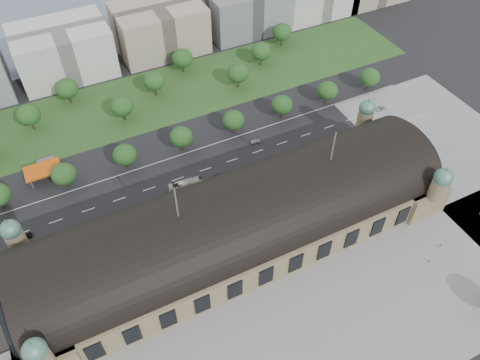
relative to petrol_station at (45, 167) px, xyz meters
name	(u,v)px	position (x,y,z in m)	size (l,w,h in m)	color
ground	(238,242)	(53.91, -65.28, -2.95)	(900.00, 900.00, 0.00)	black
station	(238,224)	(53.91, -65.28, 7.33)	(150.00, 48.40, 44.30)	#897755
plaza_south	(332,336)	(63.91, -109.28, -2.95)	(190.00, 48.00, 0.12)	gray
plaza_east	(457,153)	(156.91, -65.28, -2.95)	(56.00, 100.00, 0.12)	gray
road_slab	(149,189)	(33.91, -27.28, -2.95)	(260.00, 26.00, 0.10)	black
grass_belt	(121,107)	(38.91, 27.72, -2.95)	(300.00, 45.00, 0.10)	#284F1F
petrol_station	(45,167)	(0.00, 0.00, 0.00)	(14.00, 13.00, 5.05)	#CF520C
office_3	(63,51)	(23.91, 67.72, 9.05)	(45.00, 32.00, 24.00)	silver
office_4	(160,28)	(73.91, 67.72, 9.05)	(45.00, 32.00, 24.00)	tan
office_5	(245,8)	(123.91, 67.72, 9.05)	(45.00, 32.00, 24.00)	gray
tree_row_3	(64,174)	(5.91, -12.28, 4.48)	(9.60, 9.60, 11.52)	#2D2116
tree_row_4	(125,155)	(29.91, -12.28, 4.48)	(9.60, 9.60, 11.52)	#2D2116
tree_row_5	(181,137)	(53.91, -12.28, 4.48)	(9.60, 9.60, 11.52)	#2D2116
tree_row_6	(233,120)	(77.91, -12.28, 4.48)	(9.60, 9.60, 11.52)	#2D2116
tree_row_7	(282,105)	(101.91, -12.28, 4.48)	(9.60, 9.60, 11.52)	#2D2116
tree_row_8	(327,90)	(125.91, -12.28, 4.48)	(9.60, 9.60, 11.52)	#2D2116
tree_row_9	(370,77)	(149.91, -12.28, 4.48)	(9.60, 9.60, 11.52)	#2D2116
tree_belt_4	(28,115)	(-0.09, 29.72, 5.10)	(10.40, 10.40, 12.48)	#2D2116
tree_belt_5	(67,88)	(18.91, 41.72, 5.10)	(10.40, 10.40, 12.48)	#2D2116
tree_belt_6	(122,106)	(37.91, 17.72, 5.10)	(10.40, 10.40, 12.48)	#2D2116
tree_belt_7	(154,81)	(56.91, 29.72, 5.10)	(10.40, 10.40, 12.48)	#2D2116
tree_belt_8	(182,58)	(75.91, 41.72, 5.10)	(10.40, 10.40, 12.48)	#2D2116
tree_belt_9	(238,73)	(94.91, 17.72, 5.10)	(10.40, 10.40, 12.48)	#2D2116
tree_belt_10	(261,51)	(113.91, 29.72, 5.10)	(10.40, 10.40, 12.48)	#2D2116
tree_belt_11	(282,32)	(132.91, 41.72, 5.10)	(10.40, 10.40, 12.48)	#2D2116
traffic_car_2	(25,237)	(-13.33, -30.02, -2.25)	(2.31, 5.01, 1.39)	black
traffic_car_4	(216,177)	(59.91, -33.44, -2.21)	(1.75, 4.34, 1.48)	#161B3F
traffic_car_5	(256,141)	(83.74, -21.94, -2.23)	(1.52, 4.35, 1.43)	slate
traffic_car_6	(381,108)	(146.24, -27.57, -2.27)	(2.27, 4.92, 1.37)	#BDBDBF
parked_car_0	(40,255)	(-10.03, -40.28, -2.17)	(1.65, 4.72, 1.56)	black
parked_car_2	(111,229)	(15.04, -40.28, -2.15)	(2.25, 5.53, 1.60)	#192047
parked_car_3	(75,242)	(1.96, -40.37, -2.23)	(1.71, 4.24, 1.44)	#515258
parked_car_4	(136,229)	(23.20, -44.28, -2.27)	(1.43, 4.10, 1.35)	#BDBEC0
parked_car_5	(90,236)	(7.55, -40.28, -2.13)	(2.71, 5.88, 1.63)	#92949A
parked_car_6	(146,219)	(27.99, -41.60, -2.19)	(2.13, 5.25, 1.52)	black
bus_west	(202,187)	(52.50, -36.93, -1.36)	(2.67, 11.39, 3.17)	red
bus_mid	(186,185)	(47.03, -33.28, -1.06)	(3.17, 13.55, 3.78)	silver
bus_east	(270,166)	(81.57, -38.28, -1.44)	(2.53, 10.81, 3.01)	#B8B3AB
pedestrian_0	(440,246)	(116.13, -98.97, -2.09)	(0.84, 0.48, 1.71)	gray
pedestrian_1	(429,261)	(108.48, -102.04, -2.17)	(0.57, 0.37, 1.57)	gray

